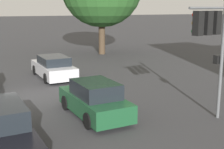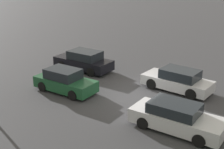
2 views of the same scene
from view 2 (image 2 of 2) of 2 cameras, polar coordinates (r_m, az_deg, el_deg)
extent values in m
plane|color=#333335|center=(19.60, 4.84, -4.15)|extent=(300.00, 300.00, 0.00)
cube|color=#194728|center=(20.40, -8.49, -1.68)|extent=(4.20, 1.86, 0.72)
cube|color=black|center=(20.27, -8.94, 0.17)|extent=(2.20, 1.59, 0.62)
cylinder|color=black|center=(20.27, -4.24, -2.29)|extent=(0.66, 0.24, 0.65)
cylinder|color=black|center=(19.13, -7.17, -3.79)|extent=(0.66, 0.24, 0.65)
cylinder|color=black|center=(21.84, -9.59, -0.87)|extent=(0.66, 0.24, 0.65)
cylinder|color=black|center=(20.79, -12.58, -2.16)|extent=(0.66, 0.24, 0.65)
cube|color=#B7B7BC|center=(20.84, 11.78, -1.45)|extent=(4.59, 2.00, 0.66)
cube|color=black|center=(20.55, 12.36, 0.09)|extent=(2.41, 1.69, 0.61)
cylinder|color=black|center=(20.81, 7.26, -1.71)|extent=(0.72, 0.25, 0.72)
cylinder|color=black|center=(22.20, 9.53, -0.43)|extent=(0.72, 0.25, 0.72)
cylinder|color=black|center=(19.65, 14.27, -3.52)|extent=(0.72, 0.25, 0.72)
cylinder|color=black|center=(21.12, 16.18, -2.04)|extent=(0.72, 0.25, 0.72)
cube|color=black|center=(24.39, -5.26, 2.11)|extent=(4.68, 2.00, 0.73)
cube|color=black|center=(24.08, -4.97, 3.59)|extent=(2.45, 1.71, 0.63)
cylinder|color=black|center=(24.73, -9.11, 1.67)|extent=(0.68, 0.24, 0.67)
cylinder|color=black|center=(25.98, -6.50, 2.68)|extent=(0.68, 0.24, 0.67)
cylinder|color=black|center=(22.96, -3.82, 0.45)|extent=(0.68, 0.24, 0.67)
cylinder|color=black|center=(24.30, -1.31, 1.59)|extent=(0.68, 0.24, 0.67)
cube|color=#B7B7BC|center=(16.01, 11.83, -8.18)|extent=(4.71, 1.92, 0.72)
cube|color=black|center=(15.79, 11.37, -6.01)|extent=(2.46, 1.66, 0.53)
cylinder|color=black|center=(16.44, 17.66, -8.82)|extent=(0.64, 0.23, 0.64)
cylinder|color=black|center=(15.00, 15.64, -11.55)|extent=(0.64, 0.23, 0.64)
cylinder|color=black|center=(17.32, 8.48, -6.52)|extent=(0.64, 0.23, 0.64)
cylinder|color=black|center=(15.95, 5.71, -8.82)|extent=(0.64, 0.23, 0.64)
camera|label=1|loc=(31.18, -18.70, 12.51)|focal=50.00mm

